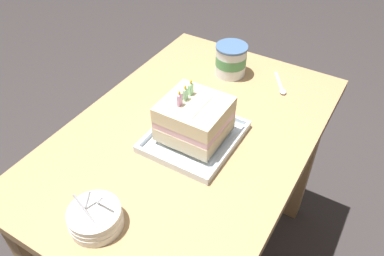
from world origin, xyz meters
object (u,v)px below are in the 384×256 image
(bowl_stack, at_px, (95,218))
(ice_cream_tub, at_px, (231,60))
(serving_spoon_near_tray, at_px, (282,89))
(foil_tray, at_px, (194,137))
(birthday_cake, at_px, (194,119))

(bowl_stack, bearing_deg, ice_cream_tub, 1.53)
(bowl_stack, xyz_separation_m, serving_spoon_near_tray, (0.76, -0.18, -0.02))
(foil_tray, bearing_deg, birthday_cake, 90.00)
(bowl_stack, bearing_deg, birthday_cake, -7.21)
(birthday_cake, height_order, serving_spoon_near_tray, birthday_cake)
(foil_tray, bearing_deg, bowl_stack, 172.78)
(birthday_cake, bearing_deg, foil_tray, -90.00)
(birthday_cake, bearing_deg, bowl_stack, 172.79)
(birthday_cake, bearing_deg, ice_cream_tub, 10.35)
(foil_tray, height_order, ice_cream_tub, ice_cream_tub)
(bowl_stack, xyz_separation_m, ice_cream_tub, (0.76, 0.02, 0.03))
(bowl_stack, height_order, ice_cream_tub, ice_cream_tub)
(serving_spoon_near_tray, bearing_deg, birthday_cake, 160.37)
(serving_spoon_near_tray, bearing_deg, foil_tray, 160.38)
(ice_cream_tub, bearing_deg, bowl_stack, -178.47)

